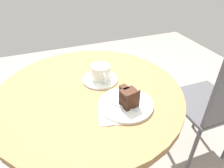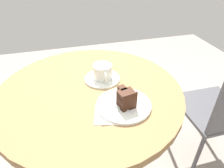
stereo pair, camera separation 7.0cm
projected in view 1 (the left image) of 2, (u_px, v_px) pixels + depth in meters
name	position (u px, v px, depth m)	size (l,w,h in m)	color
cafe_table	(90.00, 111.00, 0.95)	(0.83, 0.83, 0.75)	olive
saucer	(100.00, 79.00, 0.95)	(0.17, 0.17, 0.01)	silver
coffee_cup	(101.00, 72.00, 0.93)	(0.12, 0.09, 0.07)	silver
teaspoon	(109.00, 76.00, 0.96)	(0.10, 0.06, 0.00)	silver
cake_plate	(126.00, 104.00, 0.80)	(0.22, 0.22, 0.01)	silver
cake_slice	(129.00, 97.00, 0.77)	(0.09, 0.07, 0.08)	black
fork	(114.00, 104.00, 0.79)	(0.12, 0.12, 0.00)	silver
napkin	(116.00, 113.00, 0.76)	(0.15, 0.15, 0.00)	silver
cafe_chair	(220.00, 99.00, 1.17)	(0.38, 0.38, 0.92)	#4C4C51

